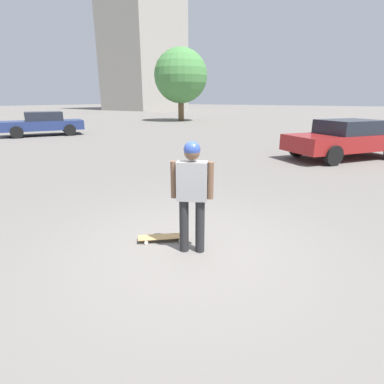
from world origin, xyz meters
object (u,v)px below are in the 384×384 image
at_px(car_parked_near, 346,138).
at_px(person, 192,188).
at_px(skateboard, 163,237).
at_px(car_parked_far, 43,123).

bearing_deg(car_parked_near, person, 30.13).
height_order(skateboard, car_parked_near, car_parked_near).
height_order(person, car_parked_near, person).
distance_m(person, skateboard, 1.13).
bearing_deg(person, skateboard, 149.69).
bearing_deg(car_parked_far, skateboard, 93.47).
bearing_deg(car_parked_far, car_parked_near, 125.95).
height_order(skateboard, car_parked_far, car_parked_far).
distance_m(skateboard, car_parked_far, 17.59).
relative_size(person, skateboard, 2.27).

